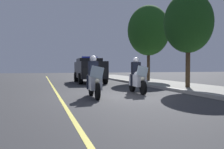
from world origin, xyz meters
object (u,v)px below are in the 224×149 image
object	(u,v)px
police_suv	(90,69)
tree_mid_block	(188,23)
tree_far_back	(149,31)
police_motorcycle_lead_left	(94,80)
police_motorcycle_lead_right	(137,78)

from	to	relation	value
police_suv	tree_mid_block	xyz separation A→B (m)	(6.88, 4.23, 2.63)
police_suv	tree_far_back	xyz separation A→B (m)	(-0.16, 5.08, 3.22)
police_motorcycle_lead_left	police_suv	bearing A→B (deg)	169.97
tree_far_back	police_suv	bearing A→B (deg)	-88.15
police_motorcycle_lead_left	police_motorcycle_lead_right	world-z (taller)	same
police_motorcycle_lead_left	police_suv	size ratio (longest dim) A/B	0.43
tree_far_back	police_motorcycle_lead_right	bearing A→B (deg)	-28.01
police_motorcycle_lead_left	tree_mid_block	xyz separation A→B (m)	(-2.24, 5.84, 2.99)
tree_mid_block	tree_far_back	xyz separation A→B (m)	(-7.04, 0.85, 0.60)
tree_mid_block	tree_far_back	distance (m)	7.12
tree_far_back	police_motorcycle_lead_left	bearing A→B (deg)	-35.80
police_motorcycle_lead_left	tree_far_back	size ratio (longest dim) A/B	0.34
police_motorcycle_lead_left	tree_mid_block	bearing A→B (deg)	110.95
tree_mid_block	tree_far_back	size ratio (longest dim) A/B	0.84
police_motorcycle_lead_right	police_suv	world-z (taller)	police_suv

